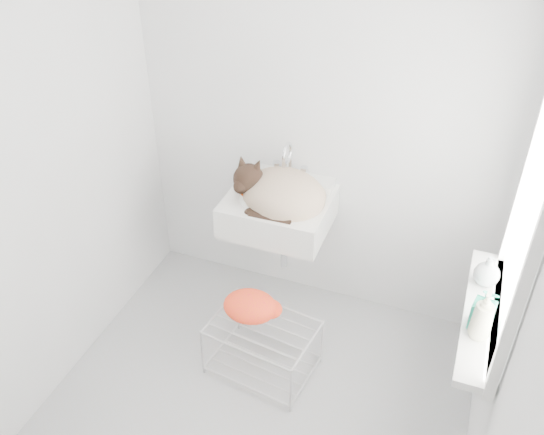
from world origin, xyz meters
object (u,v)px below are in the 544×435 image
(bottle_b, at_px, (479,326))
(bottle_c, at_px, (484,283))
(sink, at_px, (279,197))
(cat, at_px, (279,193))
(wire_rack, at_px, (263,349))
(bottle_a, at_px, (477,335))

(bottle_b, xyz_separation_m, bottle_c, (0.00, 0.30, 0.00))
(sink, bearing_deg, bottle_b, -29.07)
(cat, bearing_deg, sink, 132.53)
(cat, height_order, wire_rack, cat)
(bottle_b, bearing_deg, cat, 151.42)
(wire_rack, xyz_separation_m, bottle_c, (1.06, 0.17, 0.70))
(cat, height_order, bottle_a, cat)
(bottle_b, relative_size, bottle_c, 1.28)
(sink, bearing_deg, bottle_a, -31.17)
(cat, xyz_separation_m, bottle_c, (1.15, -0.32, -0.04))
(bottle_b, bearing_deg, bottle_a, -90.00)
(bottle_a, xyz_separation_m, bottle_c, (0.00, 0.36, 0.00))
(cat, relative_size, wire_rack, 1.00)
(bottle_a, xyz_separation_m, bottle_b, (0.00, 0.06, 0.00))
(cat, relative_size, bottle_a, 2.78)
(cat, xyz_separation_m, wire_rack, (0.09, -0.49, -0.74))
(wire_rack, relative_size, bottle_b, 2.83)
(cat, bearing_deg, bottle_c, -2.31)
(sink, xyz_separation_m, bottle_a, (1.16, -0.70, 0.00))
(cat, relative_size, bottle_b, 2.84)
(bottle_b, bearing_deg, sink, 150.93)
(bottle_c, bearing_deg, bottle_b, -90.00)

